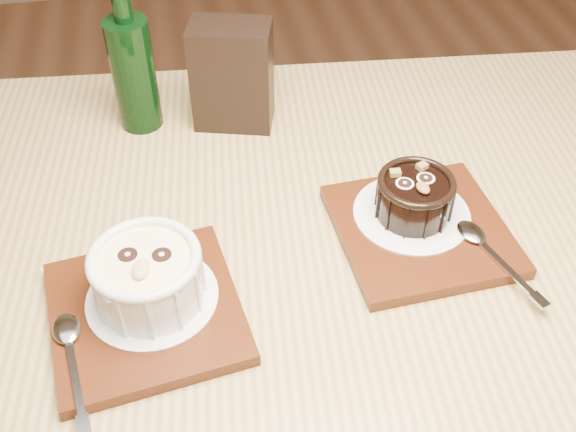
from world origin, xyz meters
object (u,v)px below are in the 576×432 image
Objects in this scene: tray_right at (421,230)px; condiment_stand at (232,76)px; ramekin_dark at (415,195)px; ramekin_white at (147,274)px; green_bottle at (133,70)px; tray_left at (146,312)px; table at (286,317)px.

condiment_stand is (-0.17, 0.25, 0.06)m from tray_right.
ramekin_dark is 0.61× the size of condiment_stand.
condiment_stand reaches higher than tray_right.
tray_right is (0.29, 0.05, -0.04)m from ramekin_white.
condiment_stand is at bearing 124.55° from tray_right.
ramekin_white is at bearing -170.82° from tray_right.
green_bottle is (-0.29, 0.25, 0.04)m from ramekin_dark.
green_bottle is at bearing 130.01° from ramekin_dark.
tray_right is at bearing -55.45° from condiment_stand.
tray_left is 1.00× the size of tray_right.
ramekin_dark is at bearing 105.30° from tray_right.
green_bottle is at bearing 171.09° from condiment_stand.
table is 7.05× the size of tray_left.
tray_left is 0.87× the size of green_bottle.
tray_left is 0.31m from tray_right.
table is 0.31m from condiment_stand.
tray_right is 0.41m from green_bottle.
ramekin_white reaches higher than table.
condiment_stand reaches higher than ramekin_dark.
table is at bearing -174.14° from tray_right.
green_bottle is at bearing 116.10° from table.
ramekin_dark reaches higher than tray_left.
green_bottle reaches higher than table.
green_bottle is (-0.00, 0.32, 0.03)m from ramekin_white.
tray_left is 0.31m from ramekin_dark.
green_bottle is at bearing 88.87° from tray_left.
tray_left reaches higher than table.
condiment_stand is at bearing -8.91° from green_bottle.
ramekin_white is 0.30m from tray_right.
tray_left is 0.04m from ramekin_white.
ramekin_dark reaches higher than tray_right.
green_bottle is (-0.12, 0.02, 0.01)m from condiment_stand.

